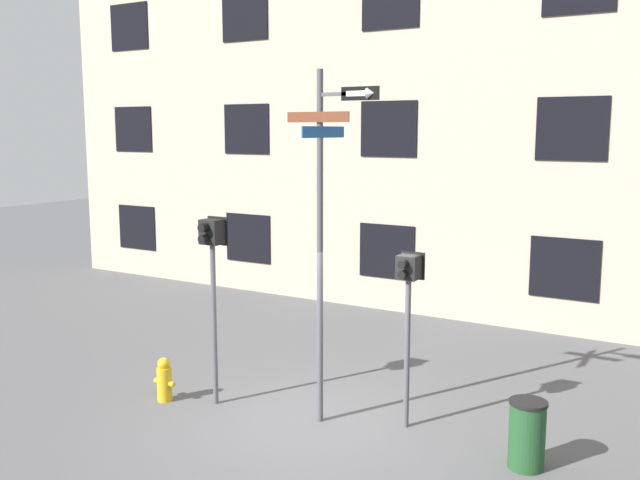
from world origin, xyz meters
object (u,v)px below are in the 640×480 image
Objects in this scene: fire_hydrant at (164,380)px; trash_bin at (527,434)px; pedestrian_signal_right at (408,294)px; street_sign_pole at (324,221)px; pedestrian_signal_left at (212,260)px.

trash_bin is at bearing 7.01° from fire_hydrant.
fire_hydrant is at bearing -172.99° from trash_bin.
pedestrian_signal_right is at bearing 15.94° from fire_hydrant.
street_sign_pole is 7.19× the size of fire_hydrant.
pedestrian_signal_left is 5.05m from trash_bin.
pedestrian_signal_left is at bearing 22.71° from fire_hydrant.
fire_hydrant is (-3.64, -1.04, -1.60)m from pedestrian_signal_right.
street_sign_pole is at bearing 12.77° from fire_hydrant.
pedestrian_signal_right reaches higher than fire_hydrant.
street_sign_pole is 3.83m from trash_bin.
pedestrian_signal_left is 1.15× the size of pedestrian_signal_right.
fire_hydrant is at bearing -167.23° from street_sign_pole.
street_sign_pole is 3.70m from fire_hydrant.
pedestrian_signal_right reaches higher than trash_bin.
fire_hydrant is at bearing -164.06° from pedestrian_signal_right.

